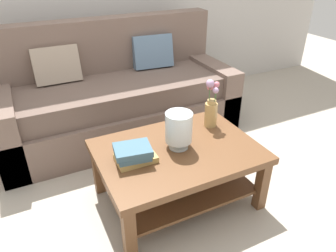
# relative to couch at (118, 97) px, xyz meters

# --- Properties ---
(ground_plane) EXTENTS (10.00, 10.00, 0.00)m
(ground_plane) POSITION_rel_couch_xyz_m (0.03, -0.91, -0.36)
(ground_plane) COLOR #ADA393
(couch) EXTENTS (2.20, 0.90, 1.06)m
(couch) POSITION_rel_couch_xyz_m (0.00, 0.00, 0.00)
(couch) COLOR brown
(couch) RESTS_ON ground
(coffee_table) EXTENTS (1.08, 0.78, 0.44)m
(coffee_table) POSITION_rel_couch_xyz_m (0.05, -1.16, -0.04)
(coffee_table) COLOR brown
(coffee_table) RESTS_ON ground
(book_stack_main) EXTENTS (0.27, 0.22, 0.11)m
(book_stack_main) POSITION_rel_couch_xyz_m (-0.27, -1.16, 0.13)
(book_stack_main) COLOR tan
(book_stack_main) RESTS_ON coffee_table
(glass_hurricane_vase) EXTENTS (0.18, 0.18, 0.26)m
(glass_hurricane_vase) POSITION_rel_couch_xyz_m (0.06, -1.15, 0.23)
(glass_hurricane_vase) COLOR silver
(glass_hurricane_vase) RESTS_ON coffee_table
(flower_pitcher) EXTENTS (0.11, 0.11, 0.38)m
(flower_pitcher) POSITION_rel_couch_xyz_m (0.42, -0.98, 0.23)
(flower_pitcher) COLOR tan
(flower_pitcher) RESTS_ON coffee_table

